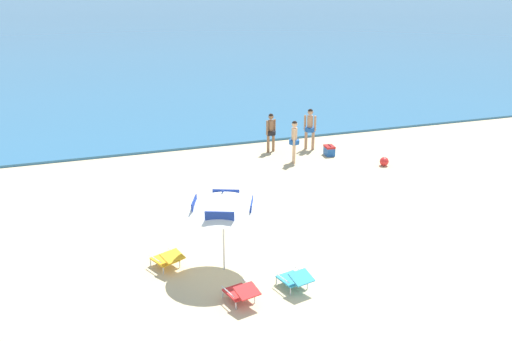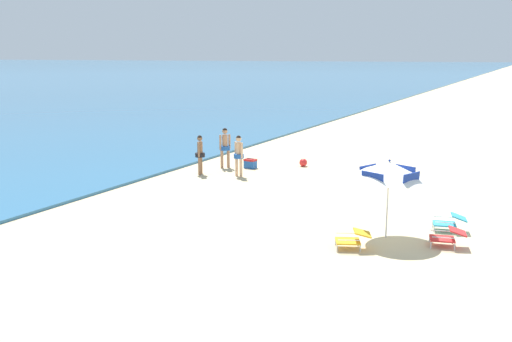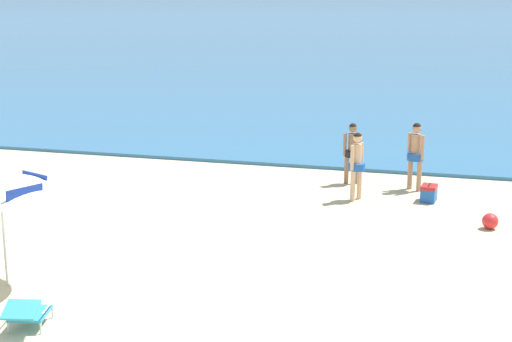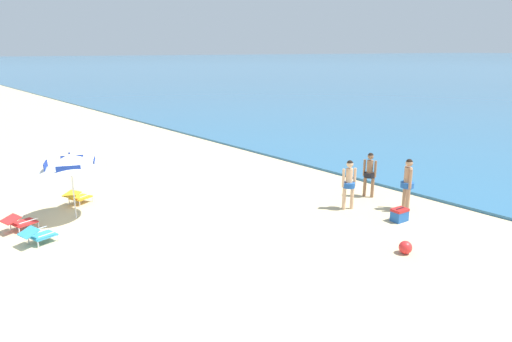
{
  "view_description": "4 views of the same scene",
  "coord_description": "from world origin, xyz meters",
  "px_view_note": "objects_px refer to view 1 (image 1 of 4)",
  "views": [
    {
      "loc": [
        -6.78,
        -9.76,
        6.96
      ],
      "look_at": [
        -0.82,
        7.26,
        0.61
      ],
      "focal_mm": 39.53,
      "sensor_mm": 36.0,
      "label": 1
    },
    {
      "loc": [
        -17.73,
        -1.16,
        4.77
      ],
      "look_at": [
        -2.47,
        6.59,
        1.22
      ],
      "focal_mm": 39.18,
      "sensor_mm": 36.0,
      "label": 2
    },
    {
      "loc": [
        4.04,
        -8.44,
        4.91
      ],
      "look_at": [
        -0.02,
        5.79,
        1.43
      ],
      "focal_mm": 53.54,
      "sensor_mm": 36.0,
      "label": 3
    },
    {
      "loc": [
        10.21,
        -1.91,
        5.08
      ],
      "look_at": [
        -0.49,
        7.06,
        1.3
      ],
      "focal_mm": 31.39,
      "sensor_mm": 36.0,
      "label": 4
    }
  ],
  "objects_px": {
    "lounge_chair_beside_umbrella": "(168,258)",
    "person_wading_in": "(294,139)",
    "cooler_box": "(329,150)",
    "lounge_chair_under_umbrella": "(242,292)",
    "lounge_chair_facing_sea": "(295,278)",
    "beach_umbrella_striped_main": "(223,201)",
    "person_standing_beside": "(271,130)",
    "beach_ball": "(384,161)",
    "person_standing_near_shore": "(310,126)"
  },
  "relations": [
    {
      "from": "beach_umbrella_striped_main",
      "to": "person_standing_near_shore",
      "type": "xyz_separation_m",
      "value": [
        6.19,
        8.53,
        -0.84
      ]
    },
    {
      "from": "lounge_chair_facing_sea",
      "to": "person_standing_near_shore",
      "type": "bearing_deg",
      "value": 63.88
    },
    {
      "from": "person_wading_in",
      "to": "lounge_chair_facing_sea",
      "type": "bearing_deg",
      "value": -112.76
    },
    {
      "from": "person_standing_near_shore",
      "to": "person_wading_in",
      "type": "bearing_deg",
      "value": -133.06
    },
    {
      "from": "beach_umbrella_striped_main",
      "to": "cooler_box",
      "type": "xyz_separation_m",
      "value": [
        6.61,
        7.53,
        -1.64
      ]
    },
    {
      "from": "person_standing_beside",
      "to": "cooler_box",
      "type": "xyz_separation_m",
      "value": [
        2.06,
        -1.23,
        -0.73
      ]
    },
    {
      "from": "lounge_chair_under_umbrella",
      "to": "person_standing_near_shore",
      "type": "distance_m",
      "value": 11.91
    },
    {
      "from": "lounge_chair_beside_umbrella",
      "to": "lounge_chair_facing_sea",
      "type": "xyz_separation_m",
      "value": [
        2.61,
        -1.94,
        -0.0
      ]
    },
    {
      "from": "cooler_box",
      "to": "person_standing_near_shore",
      "type": "bearing_deg",
      "value": 112.98
    },
    {
      "from": "cooler_box",
      "to": "beach_ball",
      "type": "relative_size",
      "value": 1.54
    },
    {
      "from": "beach_umbrella_striped_main",
      "to": "lounge_chair_under_umbrella",
      "type": "distance_m",
      "value": 2.22
    },
    {
      "from": "lounge_chair_facing_sea",
      "to": "person_standing_beside",
      "type": "xyz_separation_m",
      "value": [
        3.25,
        10.19,
        0.65
      ]
    },
    {
      "from": "lounge_chair_beside_umbrella",
      "to": "person_standing_near_shore",
      "type": "height_order",
      "value": "person_standing_near_shore"
    },
    {
      "from": "lounge_chair_under_umbrella",
      "to": "person_wading_in",
      "type": "relative_size",
      "value": 0.58
    },
    {
      "from": "person_standing_near_shore",
      "to": "beach_ball",
      "type": "relative_size",
      "value": 5.04
    },
    {
      "from": "person_standing_near_shore",
      "to": "cooler_box",
      "type": "xyz_separation_m",
      "value": [
        0.43,
        -1.0,
        -0.8
      ]
    },
    {
      "from": "beach_ball",
      "to": "lounge_chair_beside_umbrella",
      "type": "bearing_deg",
      "value": -151.14
    },
    {
      "from": "cooler_box",
      "to": "lounge_chair_beside_umbrella",
      "type": "bearing_deg",
      "value": -138.46
    },
    {
      "from": "lounge_chair_under_umbrella",
      "to": "lounge_chair_beside_umbrella",
      "type": "distance_m",
      "value": 2.44
    },
    {
      "from": "person_standing_beside",
      "to": "person_wading_in",
      "type": "relative_size",
      "value": 0.97
    },
    {
      "from": "beach_umbrella_striped_main",
      "to": "person_standing_beside",
      "type": "xyz_separation_m",
      "value": [
        4.55,
        8.76,
        -0.91
      ]
    },
    {
      "from": "lounge_chair_facing_sea",
      "to": "person_standing_near_shore",
      "type": "relative_size",
      "value": 0.56
    },
    {
      "from": "beach_umbrella_striped_main",
      "to": "beach_ball",
      "type": "height_order",
      "value": "beach_umbrella_striped_main"
    },
    {
      "from": "lounge_chair_under_umbrella",
      "to": "person_standing_beside",
      "type": "distance_m",
      "value": 11.33
    },
    {
      "from": "lounge_chair_under_umbrella",
      "to": "lounge_chair_facing_sea",
      "type": "bearing_deg",
      "value": 6.24
    },
    {
      "from": "beach_umbrella_striped_main",
      "to": "lounge_chair_beside_umbrella",
      "type": "height_order",
      "value": "beach_umbrella_striped_main"
    },
    {
      "from": "beach_ball",
      "to": "person_standing_beside",
      "type": "bearing_deg",
      "value": 137.95
    },
    {
      "from": "beach_umbrella_striped_main",
      "to": "person_standing_beside",
      "type": "relative_size",
      "value": 1.62
    },
    {
      "from": "beach_umbrella_striped_main",
      "to": "person_wading_in",
      "type": "relative_size",
      "value": 1.57
    },
    {
      "from": "lounge_chair_facing_sea",
      "to": "person_standing_beside",
      "type": "relative_size",
      "value": 0.6
    },
    {
      "from": "lounge_chair_facing_sea",
      "to": "beach_ball",
      "type": "height_order",
      "value": "lounge_chair_facing_sea"
    },
    {
      "from": "lounge_chair_beside_umbrella",
      "to": "person_standing_beside",
      "type": "bearing_deg",
      "value": 54.61
    },
    {
      "from": "lounge_chair_facing_sea",
      "to": "beach_umbrella_striped_main",
      "type": "bearing_deg",
      "value": 132.26
    },
    {
      "from": "lounge_chair_under_umbrella",
      "to": "beach_ball",
      "type": "bearing_deg",
      "value": 41.87
    },
    {
      "from": "lounge_chair_under_umbrella",
      "to": "lounge_chair_beside_umbrella",
      "type": "xyz_separation_m",
      "value": [
        -1.25,
        2.09,
        0.0
      ]
    },
    {
      "from": "lounge_chair_under_umbrella",
      "to": "person_wading_in",
      "type": "height_order",
      "value": "person_wading_in"
    },
    {
      "from": "lounge_chair_beside_umbrella",
      "to": "person_standing_near_shore",
      "type": "xyz_separation_m",
      "value": [
        7.49,
        8.02,
        0.72
      ]
    },
    {
      "from": "person_standing_near_shore",
      "to": "person_standing_beside",
      "type": "xyz_separation_m",
      "value": [
        -1.64,
        0.22,
        -0.07
      ]
    },
    {
      "from": "lounge_chair_facing_sea",
      "to": "cooler_box",
      "type": "bearing_deg",
      "value": 59.34
    },
    {
      "from": "person_standing_near_shore",
      "to": "person_standing_beside",
      "type": "bearing_deg",
      "value": 172.22
    },
    {
      "from": "lounge_chair_facing_sea",
      "to": "person_wading_in",
      "type": "height_order",
      "value": "person_wading_in"
    },
    {
      "from": "person_standing_beside",
      "to": "beach_ball",
      "type": "relative_size",
      "value": 4.69
    },
    {
      "from": "person_standing_beside",
      "to": "cooler_box",
      "type": "distance_m",
      "value": 2.51
    },
    {
      "from": "lounge_chair_under_umbrella",
      "to": "person_standing_near_shore",
      "type": "bearing_deg",
      "value": 58.32
    },
    {
      "from": "lounge_chair_beside_umbrella",
      "to": "cooler_box",
      "type": "height_order",
      "value": "lounge_chair_beside_umbrella"
    },
    {
      "from": "person_standing_beside",
      "to": "beach_umbrella_striped_main",
      "type": "bearing_deg",
      "value": -117.44
    },
    {
      "from": "lounge_chair_beside_umbrella",
      "to": "person_wading_in",
      "type": "relative_size",
      "value": 0.6
    },
    {
      "from": "beach_umbrella_striped_main",
      "to": "beach_ball",
      "type": "bearing_deg",
      "value": 35.2
    },
    {
      "from": "person_standing_near_shore",
      "to": "beach_umbrella_striped_main",
      "type": "bearing_deg",
      "value": -125.93
    },
    {
      "from": "person_wading_in",
      "to": "beach_ball",
      "type": "bearing_deg",
      "value": -26.15
    }
  ]
}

